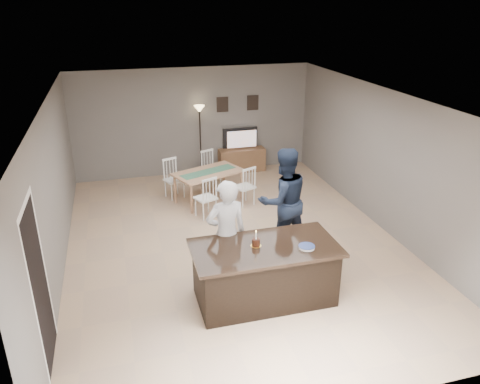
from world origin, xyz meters
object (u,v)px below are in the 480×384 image
object	(u,v)px
plate_stack	(307,247)
dining_table	(208,177)
television	(241,139)
tv_console	(242,160)
man	(283,201)
kitchen_island	(265,272)
woman	(226,234)
floor_lamp	(200,122)
birthday_cake	(256,242)

from	to	relation	value
plate_stack	dining_table	xyz separation A→B (m)	(-0.61, 4.07, -0.34)
television	tv_console	bearing A→B (deg)	90.00
tv_console	man	size ratio (longest dim) A/B	0.62
kitchen_island	dining_table	distance (m)	3.87
television	woman	xyz separation A→B (m)	(-1.65, -5.09, 0.02)
man	floor_lamp	bearing A→B (deg)	-87.61
kitchen_island	man	xyz separation A→B (m)	(0.78, 1.35, 0.51)
man	birthday_cake	bearing A→B (deg)	48.75
dining_table	plate_stack	bearing A→B (deg)	-103.42
television	birthday_cake	bearing A→B (deg)	76.65
kitchen_island	man	distance (m)	1.64
man	birthday_cake	distance (m)	1.58
birthday_cake	television	bearing A→B (deg)	76.65
woman	man	size ratio (longest dim) A/B	0.92
television	dining_table	xyz separation A→B (m)	(-1.24, -1.78, -0.29)
plate_stack	man	bearing A→B (deg)	82.16
man	floor_lamp	distance (m)	4.31
birthday_cake	floor_lamp	world-z (taller)	floor_lamp
plate_stack	dining_table	bearing A→B (deg)	98.48
kitchen_island	floor_lamp	world-z (taller)	floor_lamp
birthday_cake	dining_table	world-z (taller)	birthday_cake
woman	floor_lamp	size ratio (longest dim) A/B	0.98
television	man	world-z (taller)	man
kitchen_island	floor_lamp	xyz separation A→B (m)	(0.12, 5.59, 0.94)
kitchen_island	floor_lamp	bearing A→B (deg)	88.78
television	woman	distance (m)	5.35
kitchen_island	television	world-z (taller)	television
tv_console	birthday_cake	distance (m)	5.71
man	dining_table	xyz separation A→B (m)	(-0.82, 2.51, -0.39)
dining_table	television	bearing A→B (deg)	33.09
man	kitchen_island	bearing A→B (deg)	53.64
tv_console	birthday_cake	xyz separation A→B (m)	(-1.33, -5.52, 0.66)
birthday_cake	floor_lamp	distance (m)	5.56
man	television	bearing A→B (deg)	-102.06
dining_table	floor_lamp	distance (m)	1.92
floor_lamp	television	bearing A→B (deg)	2.65
television	floor_lamp	bearing A→B (deg)	2.65
dining_table	kitchen_island	bearing A→B (deg)	-111.24
kitchen_island	birthday_cake	size ratio (longest dim) A/B	8.66
kitchen_island	dining_table	size ratio (longest dim) A/B	1.04
floor_lamp	plate_stack	bearing A→B (deg)	-85.63
woman	dining_table	xyz separation A→B (m)	(0.40, 3.31, -0.31)
kitchen_island	woman	bearing A→B (deg)	129.11
dining_table	floor_lamp	world-z (taller)	floor_lamp
man	dining_table	distance (m)	2.67
woman	floor_lamp	xyz separation A→B (m)	(0.57, 5.04, 0.51)
kitchen_island	television	size ratio (longest dim) A/B	2.35
birthday_cake	floor_lamp	bearing A→B (deg)	87.46
television	birthday_cake	size ratio (longest dim) A/B	3.68
dining_table	tv_console	bearing A→B (deg)	32.00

